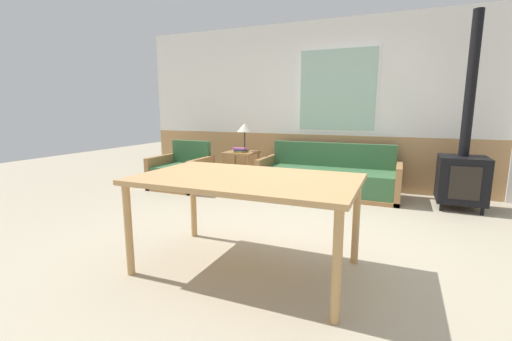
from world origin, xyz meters
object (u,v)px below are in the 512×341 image
at_px(armchair, 182,174).
at_px(wood_stove, 463,167).
at_px(dining_table, 246,185).
at_px(table_lamp, 245,129).
at_px(side_table, 241,158).
at_px(couch, 328,179).

height_order(armchair, wood_stove, wood_stove).
bearing_deg(dining_table, table_lamp, 115.16).
bearing_deg(dining_table, side_table, 116.32).
distance_m(couch, table_lamp, 1.61).
height_order(table_lamp, dining_table, table_lamp).
height_order(armchair, dining_table, dining_table).
bearing_deg(armchair, dining_table, -61.75).
distance_m(couch, side_table, 1.48).
bearing_deg(side_table, wood_stove, -1.22).
distance_m(side_table, dining_table, 3.07).
bearing_deg(armchair, side_table, 14.54).
bearing_deg(side_table, table_lamp, 73.24).
xyz_separation_m(armchair, side_table, (0.85, 0.51, 0.25)).
bearing_deg(dining_table, couch, 87.89).
bearing_deg(armchair, couch, -3.41).
relative_size(table_lamp, dining_table, 0.27).
distance_m(side_table, table_lamp, 0.50).
relative_size(couch, table_lamp, 4.43).
relative_size(armchair, table_lamp, 1.85).
relative_size(couch, armchair, 2.40).
height_order(couch, wood_stove, wood_stove).
bearing_deg(dining_table, wood_stove, 55.14).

